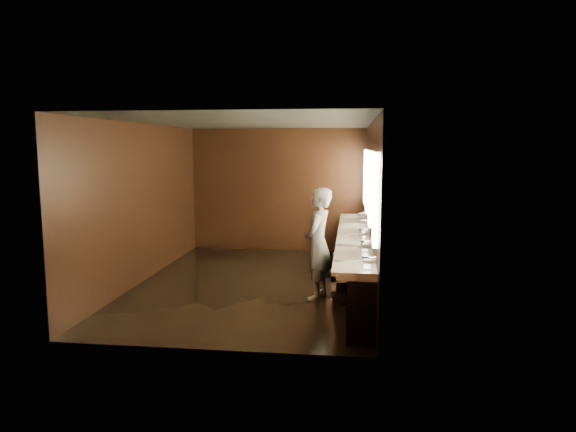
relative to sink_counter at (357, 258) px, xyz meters
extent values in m
plane|color=black|center=(-1.79, 0.00, -0.50)|extent=(6.00, 6.00, 0.00)
cube|color=#2D2D2B|center=(-1.79, 0.00, 2.30)|extent=(4.00, 6.00, 0.02)
cube|color=black|center=(-1.79, 3.00, 0.90)|extent=(4.00, 0.02, 2.80)
cube|color=black|center=(-1.79, -3.00, 0.90)|extent=(4.00, 0.02, 2.80)
cube|color=black|center=(-3.79, 0.00, 0.90)|extent=(0.02, 6.00, 2.80)
cube|color=black|center=(0.21, 0.00, 0.90)|extent=(0.02, 6.00, 2.80)
cube|color=black|center=(0.03, 0.00, -0.09)|extent=(0.36, 5.40, 0.81)
cube|color=white|center=(-0.07, 0.00, 0.35)|extent=(0.55, 5.40, 0.12)
cube|color=white|center=(-0.31, 0.00, 0.27)|extent=(0.06, 5.40, 0.18)
cylinder|color=silver|center=(0.12, -2.20, 0.49)|extent=(0.18, 0.04, 0.04)
cylinder|color=silver|center=(0.12, -1.10, 0.49)|extent=(0.18, 0.04, 0.04)
cylinder|color=silver|center=(0.12, 0.00, 0.49)|extent=(0.18, 0.04, 0.04)
cylinder|color=silver|center=(0.12, 1.10, 0.49)|extent=(0.18, 0.04, 0.04)
cylinder|color=silver|center=(0.12, 2.20, 0.49)|extent=(0.18, 0.04, 0.04)
cube|color=#FFEFB9|center=(0.18, -2.40, 1.25)|extent=(0.06, 0.22, 1.15)
cube|color=white|center=(0.19, -1.60, 1.25)|extent=(0.03, 1.32, 1.15)
cube|color=#FFEFB9|center=(0.18, -0.80, 1.25)|extent=(0.06, 0.23, 1.15)
cube|color=white|center=(0.19, 0.00, 1.25)|extent=(0.03, 1.32, 1.15)
cube|color=#FFEFB9|center=(0.18, 0.80, 1.25)|extent=(0.06, 0.23, 1.15)
cube|color=white|center=(0.19, 1.60, 1.25)|extent=(0.03, 1.32, 1.15)
cube|color=#FFEFB9|center=(0.18, 2.40, 1.25)|extent=(0.06, 0.22, 1.15)
imported|color=#849DC5|center=(-0.62, -0.76, 0.38)|extent=(0.55, 0.72, 1.76)
cylinder|color=black|center=(-0.22, -0.24, -0.18)|extent=(0.51, 0.51, 0.62)
camera|label=1|loc=(-0.12, -8.66, 1.90)|focal=32.00mm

